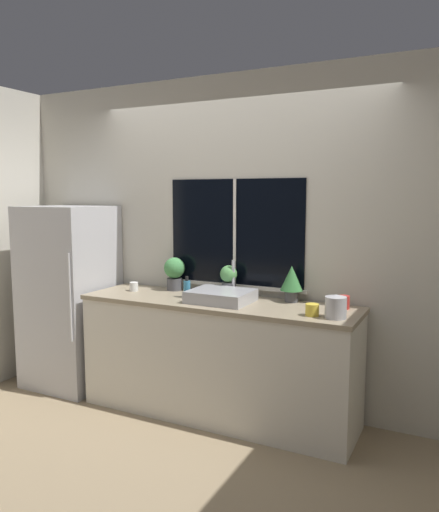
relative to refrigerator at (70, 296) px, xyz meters
The scene contains 14 objects.
ground_plane 1.74m from the refrigerator, 10.91° to the right, with size 14.00×14.00×0.00m, color #937F60.
wall_back 1.64m from the refrigerator, 13.59° to the left, with size 8.00×0.09×2.70m.
wall_left 1.47m from the refrigerator, 117.74° to the left, with size 0.06×7.00×2.70m.
counter 1.54m from the refrigerator, ahead, with size 2.20×0.61×0.92m.
refrigerator is the anchor object (origin of this frame).
sink 1.55m from the refrigerator, ahead, with size 0.46×0.43×0.30m.
potted_plant_left 1.04m from the refrigerator, 12.83° to the left, with size 0.18×0.18×0.28m.
potted_plant_center 1.53m from the refrigerator, ahead, with size 0.14×0.14×0.25m.
potted_plant_right 2.06m from the refrigerator, ahead, with size 0.17×0.17×0.28m.
soap_bottle 1.25m from the refrigerator, ahead, with size 0.06×0.06×0.17m.
mug_yellow 2.30m from the refrigerator, ahead, with size 0.09×0.09×0.08m.
mug_red 2.45m from the refrigerator, ahead, with size 0.08×0.08×0.10m.
mug_white 0.71m from the refrigerator, ahead, with size 0.07×0.07×0.08m.
kettle 2.46m from the refrigerator, ahead, with size 0.14×0.14×0.16m.
Camera 1 is at (1.71, -3.08, 1.74)m, focal length 35.00 mm.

